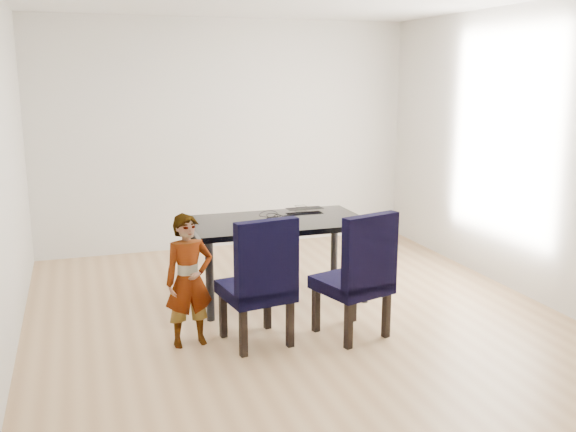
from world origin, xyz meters
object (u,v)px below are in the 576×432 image
object	(u,v)px
chair_left	(256,279)
laptop	(303,208)
child	(189,280)
dining_table	(278,259)
chair_right	(352,273)
plate	(256,230)

from	to	relation	value
chair_left	laptop	world-z (taller)	chair_left
child	laptop	distance (m)	1.78
laptop	dining_table	bearing A→B (deg)	43.62
child	laptop	bearing A→B (deg)	34.82
chair_right	plate	size ratio (longest dim) A/B	3.47
chair_left	plate	bearing A→B (deg)	65.07
dining_table	chair_left	size ratio (longest dim) A/B	1.56
chair_left	laptop	xyz separation A→B (m)	(0.84, 1.27, 0.25)
child	plate	xyz separation A→B (m)	(0.66, 0.46, 0.24)
plate	chair_left	bearing A→B (deg)	-106.29
chair_left	child	xyz separation A→B (m)	(-0.50, 0.12, 0.01)
chair_right	laptop	world-z (taller)	chair_right
chair_right	child	bearing A→B (deg)	154.14
plate	laptop	distance (m)	0.97
chair_left	chair_right	xyz separation A→B (m)	(0.77, -0.09, 0.00)
child	chair_right	bearing A→B (deg)	-15.60
dining_table	chair_left	xyz separation A→B (m)	(-0.47, -0.92, 0.14)
laptop	chair_left	bearing A→B (deg)	56.77
chair_right	child	size ratio (longest dim) A/B	0.99
chair_left	dining_table	bearing A→B (deg)	54.32
dining_table	child	distance (m)	1.26
chair_right	plate	xyz separation A→B (m)	(-0.60, 0.67, 0.24)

